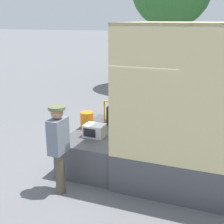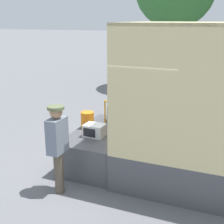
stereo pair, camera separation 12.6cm
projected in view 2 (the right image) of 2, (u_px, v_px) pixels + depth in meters
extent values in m
plane|color=slate|center=(129.00, 165.00, 7.27)|extent=(160.00, 160.00, 0.00)
cube|color=#4C4C51|center=(217.00, 165.00, 6.44)|extent=(3.89, 2.48, 0.77)
cube|color=beige|center=(221.00, 104.00, 4.91)|extent=(3.89, 0.06, 2.45)
cylinder|color=orange|center=(175.00, 142.00, 6.18)|extent=(0.26, 0.26, 0.33)
cube|color=#2D7F33|center=(199.00, 155.00, 5.64)|extent=(0.44, 0.32, 0.28)
cube|color=#B2A893|center=(214.00, 155.00, 5.60)|extent=(0.44, 0.32, 0.33)
cube|color=#4C4C51|center=(104.00, 146.00, 7.39)|extent=(1.28, 2.35, 0.77)
cube|color=white|center=(95.00, 130.00, 6.91)|extent=(0.44, 0.35, 0.28)
cube|color=black|center=(89.00, 133.00, 6.77)|extent=(0.28, 0.01, 0.19)
cube|color=black|center=(118.00, 115.00, 7.73)|extent=(0.45, 0.38, 0.45)
cylinder|color=slate|center=(125.00, 115.00, 7.65)|extent=(0.17, 0.21, 0.21)
cylinder|color=orange|center=(105.00, 113.00, 7.61)|extent=(0.04, 0.04, 0.63)
cylinder|color=orange|center=(125.00, 115.00, 7.41)|extent=(0.04, 0.04, 0.63)
cylinder|color=orange|center=(112.00, 108.00, 7.99)|extent=(0.04, 0.04, 0.63)
cylinder|color=orange|center=(131.00, 110.00, 7.80)|extent=(0.04, 0.04, 0.63)
cylinder|color=orange|center=(115.00, 102.00, 7.42)|extent=(0.53, 0.04, 0.04)
cylinder|color=orange|center=(122.00, 98.00, 7.81)|extent=(0.53, 0.04, 0.04)
cylinder|color=orange|center=(87.00, 120.00, 7.44)|extent=(0.31, 0.31, 0.39)
cylinder|color=brown|center=(59.00, 172.00, 6.04)|extent=(0.18, 0.18, 0.85)
cube|color=slate|center=(57.00, 136.00, 5.82)|extent=(0.24, 0.44, 0.67)
sphere|color=tan|center=(56.00, 112.00, 5.69)|extent=(0.23, 0.23, 0.23)
cylinder|color=#606B47|center=(56.00, 108.00, 5.67)|extent=(0.32, 0.32, 0.06)
cylinder|color=brown|center=(172.00, 58.00, 14.84)|extent=(0.36, 0.36, 3.01)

